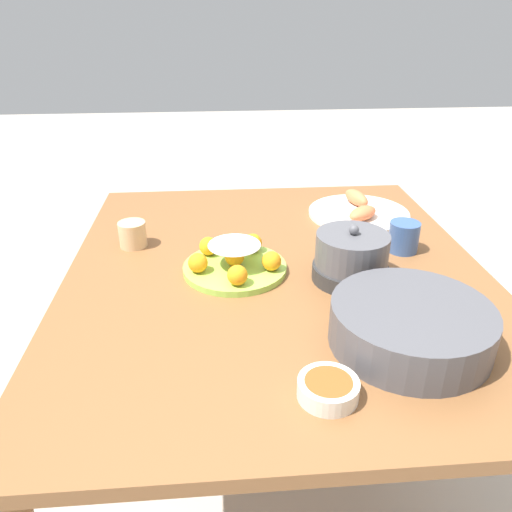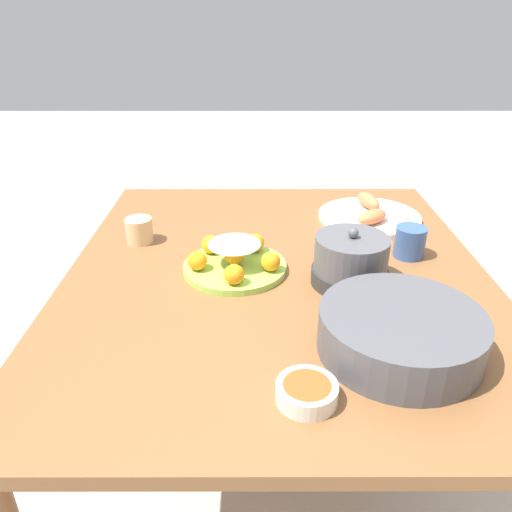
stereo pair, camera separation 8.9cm
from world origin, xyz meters
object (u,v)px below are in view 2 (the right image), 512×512
at_px(cup_near, 139,230).
at_px(cup_far, 410,242).
at_px(cake_plate, 234,261).
at_px(sauce_bowl, 307,392).
at_px(warming_pot, 351,261).
at_px(seafood_platter, 370,215).
at_px(serving_bowl, 401,331).
at_px(dining_table, 276,301).

bearing_deg(cup_near, cup_far, 82.98).
height_order(cake_plate, cup_far, cup_far).
distance_m(cake_plate, sauce_bowl, 0.48).
xyz_separation_m(cup_far, warming_pot, (0.14, -0.18, 0.02)).
bearing_deg(seafood_platter, cake_plate, -50.53).
xyz_separation_m(serving_bowl, seafood_platter, (-0.66, 0.08, -0.03)).
bearing_deg(cake_plate, dining_table, 90.76).
bearing_deg(cup_near, warming_pot, 66.99).
relative_size(cake_plate, cup_near, 3.47).
xyz_separation_m(seafood_platter, cup_far, (0.25, 0.05, 0.03)).
height_order(dining_table, seafood_platter, seafood_platter).
bearing_deg(serving_bowl, warming_pot, -168.91).
xyz_separation_m(seafood_platter, cup_near, (0.16, -0.68, 0.02)).
relative_size(serving_bowl, sauce_bowl, 2.97).
xyz_separation_m(cake_plate, warming_pot, (0.06, 0.28, 0.03)).
distance_m(seafood_platter, cup_near, 0.70).
height_order(dining_table, cake_plate, cake_plate).
relative_size(serving_bowl, seafood_platter, 1.00).
height_order(cake_plate, cup_near, cake_plate).
distance_m(dining_table, seafood_platter, 0.46).
distance_m(serving_bowl, cup_far, 0.42).
bearing_deg(cake_plate, serving_bowl, 45.25).
xyz_separation_m(serving_bowl, cup_far, (-0.40, 0.13, -0.00)).
distance_m(serving_bowl, seafood_platter, 0.66).
relative_size(dining_table, cup_far, 14.99).
bearing_deg(warming_pot, cake_plate, -102.81).
relative_size(seafood_platter, cup_near, 4.21).
distance_m(dining_table, sauce_bowl, 0.47).
relative_size(serving_bowl, cup_near, 4.20).
bearing_deg(seafood_platter, cup_far, 11.23).
bearing_deg(sauce_bowl, cup_far, 149.37).
bearing_deg(cup_far, seafood_platter, -168.77).
distance_m(cup_near, warming_pot, 0.59).
distance_m(sauce_bowl, seafood_platter, 0.84).
bearing_deg(sauce_bowl, serving_bowl, 125.47).
height_order(cup_near, cup_far, cup_far).
bearing_deg(cake_plate, cup_far, 99.91).
distance_m(cup_far, warming_pot, 0.23).
height_order(seafood_platter, cup_far, cup_far).
xyz_separation_m(cup_near, cup_far, (0.09, 0.73, 0.01)).
height_order(sauce_bowl, warming_pot, warming_pot).
bearing_deg(warming_pot, cup_far, 128.21).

